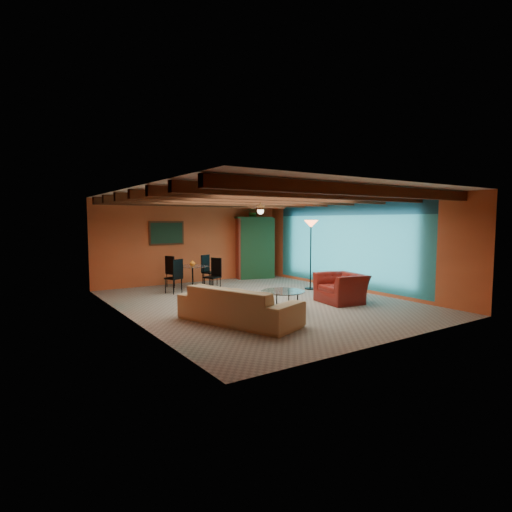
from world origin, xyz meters
TOP-DOWN VIEW (x-y plane):
  - room at (0.00, 0.11)m, footprint 6.52×8.01m
  - sofa at (-1.51, -1.46)m, footprint 1.81×2.70m
  - armchair at (1.67, -1.15)m, footprint 1.13×1.25m
  - coffee_table at (-0.23, -1.23)m, footprint 1.20×1.20m
  - dining_table at (-0.61, 2.69)m, footprint 2.45×2.45m
  - armoire at (2.20, 3.70)m, footprint 1.32×0.90m
  - floor_lamp at (2.34, 0.79)m, footprint 0.44×0.44m
  - ceiling_fan at (0.00, 0.00)m, footprint 1.50×1.50m
  - painting at (-0.90, 3.96)m, footprint 1.05×0.03m
  - potted_plant at (2.20, 3.70)m, footprint 0.51×0.46m
  - vase at (-0.61, 2.69)m, footprint 0.19×0.19m

SIDE VIEW (x-z plane):
  - coffee_table at x=-0.23m, z-range 0.00..0.50m
  - armchair at x=1.67m, z-range 0.00..0.73m
  - sofa at x=-1.51m, z-range 0.00..0.74m
  - dining_table at x=-0.61m, z-range 0.00..0.98m
  - floor_lamp at x=2.34m, z-range 0.00..2.07m
  - armoire at x=2.20m, z-range 0.00..2.11m
  - vase at x=-0.61m, z-range 0.98..1.16m
  - painting at x=-0.90m, z-range 1.32..1.97m
  - ceiling_fan at x=0.00m, z-range 2.14..2.58m
  - room at x=0.00m, z-range 1.01..3.72m
  - potted_plant at x=2.20m, z-range 2.11..2.61m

